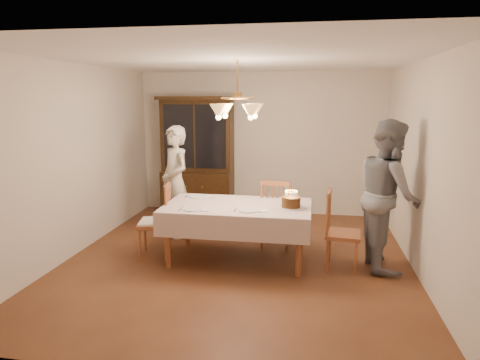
% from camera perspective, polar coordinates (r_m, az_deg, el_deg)
% --- Properties ---
extents(ground, '(5.00, 5.00, 0.00)m').
position_cam_1_polar(ground, '(5.83, -0.33, -10.56)').
color(ground, '#522B17').
rests_on(ground, ground).
extents(room_shell, '(5.00, 5.00, 5.00)m').
position_cam_1_polar(room_shell, '(5.45, -0.35, 5.10)').
color(room_shell, white).
rests_on(room_shell, ground).
extents(dining_table, '(1.90, 1.10, 0.76)m').
position_cam_1_polar(dining_table, '(5.62, -0.34, -4.06)').
color(dining_table, brown).
rests_on(dining_table, ground).
extents(china_hutch, '(1.38, 0.54, 2.16)m').
position_cam_1_polar(china_hutch, '(7.95, -5.68, 2.95)').
color(china_hutch, black).
rests_on(china_hutch, ground).
extents(chair_far_side, '(0.46, 0.44, 1.00)m').
position_cam_1_polar(chair_far_side, '(6.23, 4.85, -4.89)').
color(chair_far_side, brown).
rests_on(chair_far_side, ground).
extents(chair_left_end, '(0.50, 0.51, 1.00)m').
position_cam_1_polar(chair_left_end, '(5.94, -11.26, -5.72)').
color(chair_left_end, brown).
rests_on(chair_left_end, ground).
extents(chair_right_end, '(0.46, 0.48, 1.00)m').
position_cam_1_polar(chair_right_end, '(5.55, 13.44, -7.14)').
color(chair_right_end, brown).
rests_on(chair_right_end, ground).
extents(elderly_woman, '(0.73, 0.74, 1.72)m').
position_cam_1_polar(elderly_woman, '(6.64, -8.62, -0.27)').
color(elderly_woman, beige).
rests_on(elderly_woman, ground).
extents(adult_in_grey, '(0.80, 0.99, 1.89)m').
position_cam_1_polar(adult_in_grey, '(5.66, 19.16, -1.83)').
color(adult_in_grey, slate).
rests_on(adult_in_grey, ground).
extents(birthday_cake, '(0.30, 0.30, 0.23)m').
position_cam_1_polar(birthday_cake, '(5.46, 6.81, -3.02)').
color(birthday_cake, white).
rests_on(birthday_cake, dining_table).
extents(place_setting_near_left, '(0.38, 0.23, 0.02)m').
position_cam_1_polar(place_setting_near_left, '(5.37, -6.18, -3.91)').
color(place_setting_near_left, white).
rests_on(place_setting_near_left, dining_table).
extents(place_setting_near_right, '(0.41, 0.26, 0.02)m').
position_cam_1_polar(place_setting_near_right, '(5.29, 1.37, -4.07)').
color(place_setting_near_right, white).
rests_on(place_setting_near_right, dining_table).
extents(place_setting_far_left, '(0.39, 0.24, 0.02)m').
position_cam_1_polar(place_setting_far_left, '(6.06, -5.55, -2.20)').
color(place_setting_far_left, white).
rests_on(place_setting_far_left, dining_table).
extents(chandelier, '(0.62, 0.62, 0.73)m').
position_cam_1_polar(chandelier, '(5.43, -0.36, 9.25)').
color(chandelier, '#BF8C3F').
rests_on(chandelier, ground).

